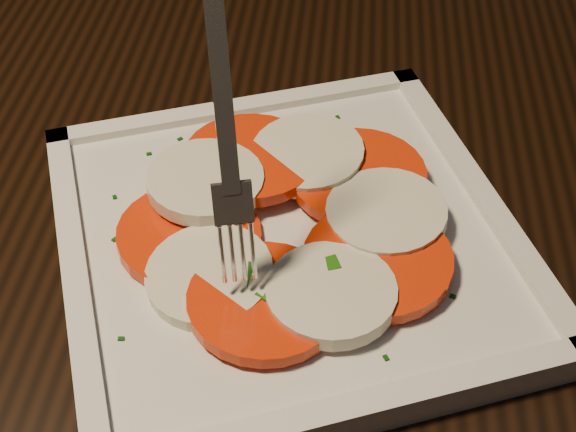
% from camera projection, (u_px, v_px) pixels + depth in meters
% --- Properties ---
extents(table, '(1.25, 0.88, 0.75)m').
position_uv_depth(table, '(402.00, 404.00, 0.54)').
color(table, black).
rests_on(table, ground).
extents(chair, '(0.55, 0.55, 0.93)m').
position_uv_depth(chair, '(458.00, 33.00, 1.09)').
color(chair, black).
rests_on(chair, ground).
extents(plate, '(0.34, 0.34, 0.01)m').
position_uv_depth(plate, '(288.00, 242.00, 0.50)').
color(plate, silver).
rests_on(plate, table).
extents(caprese_salad, '(0.21, 0.22, 0.02)m').
position_uv_depth(caprese_salad, '(288.00, 222.00, 0.49)').
color(caprese_salad, red).
rests_on(caprese_salad, plate).
extents(fork, '(0.04, 0.07, 0.18)m').
position_uv_depth(fork, '(222.00, 104.00, 0.40)').
color(fork, white).
rests_on(fork, caprese_salad).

